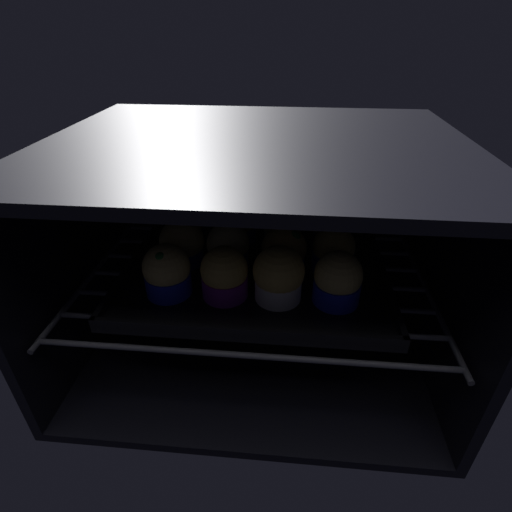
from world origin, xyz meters
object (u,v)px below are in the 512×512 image
muffin_row1_col3 (333,251)px  muffin_row2_col2 (283,224)px  baking_tray (256,269)px  muffin_row0_col0 (167,272)px  muffin_row0_col1 (224,274)px  muffin_row1_col2 (284,251)px  muffin_row2_col3 (332,227)px  muffin_row1_col0 (182,244)px  muffin_row0_col3 (338,279)px  muffin_row2_col0 (191,223)px  muffin_row0_col2 (278,275)px  muffin_row1_col1 (228,247)px  muffin_row2_col1 (238,223)px

muffin_row1_col3 → muffin_row2_col2: muffin_row2_col2 is taller
baking_tray → muffin_row0_col0: bearing=-146.0°
muffin_row0_col0 → muffin_row0_col1: size_ratio=1.01×
muffin_row1_col2 → muffin_row2_col3: size_ratio=0.95×
muffin_row1_col0 → muffin_row0_col3: bearing=-18.7°
muffin_row1_col0 → muffin_row1_col2: (16.52, -0.70, -0.04)cm
muffin_row0_col1 → muffin_row2_col3: bearing=44.3°
baking_tray → muffin_row0_col3: (12.16, -7.88, 4.16)cm
baking_tray → muffin_row1_col0: size_ratio=5.41×
muffin_row0_col1 → muffin_row2_col0: (-8.69, 16.25, -0.51)cm
muffin_row0_col0 → muffin_row2_col2: 23.19cm
muffin_row0_col2 → muffin_row1_col3: (8.30, 8.24, -0.48)cm
muffin_row0_col3 → muffin_row2_col0: bearing=146.7°
baking_tray → muffin_row2_col0: bearing=146.4°
muffin_row1_col1 → muffin_row2_col3: (17.06, 7.69, 0.41)cm
muffin_row0_col1 → muffin_row1_col0: bearing=135.0°
muffin_row2_col1 → muffin_row2_col2: bearing=1.2°
muffin_row0_col1 → muffin_row2_col2: 18.28cm
muffin_row1_col0 → muffin_row2_col2: size_ratio=0.99×
muffin_row1_col3 → muffin_row2_col2: 11.66cm
muffin_row0_col0 → muffin_row1_col1: size_ratio=0.99×
muffin_row1_col1 → muffin_row1_col3: (16.71, 0.01, 0.11)cm
muffin_row0_col1 → baking_tray: bearing=64.6°
muffin_row0_col1 → muffin_row0_col2: size_ratio=0.94×
muffin_row0_col1 → muffin_row1_col3: size_ratio=1.04×
baking_tray → muffin_row2_col0: size_ratio=5.61×
muffin_row0_col2 → muffin_row0_col0: bearing=-179.4°
baking_tray → muffin_row1_col2: size_ratio=5.47×
muffin_row2_col3 → baking_tray: bearing=-147.6°
baking_tray → muffin_row1_col1: bearing=176.6°
muffin_row0_col1 → muffin_row2_col0: bearing=118.1°
muffin_row0_col0 → muffin_row2_col1: (8.00, 16.54, -0.02)cm
muffin_row1_col0 → muffin_row2_col1: 11.38cm
muffin_row0_col2 → muffin_row2_col1: muffin_row0_col2 is taller
baking_tray → muffin_row0_col3: muffin_row0_col3 is taller
baking_tray → muffin_row0_col2: bearing=-63.9°
muffin_row0_col0 → muffin_row2_col3: bearing=33.2°
muffin_row1_col3 → muffin_row2_col3: 7.69cm
muffin_row0_col0 → muffin_row1_col1: 11.30cm
muffin_row2_col0 → muffin_row0_col3: bearing=-33.3°
muffin_row1_col1 → muffin_row2_col0: 11.30cm
muffin_row0_col3 → muffin_row2_col0: muffin_row0_col3 is taller
muffin_row0_col3 → muffin_row1_col1: 18.56cm
muffin_row0_col0 → muffin_row0_col2: bearing=0.6°
muffin_row1_col1 → muffin_row2_col3: same height
muffin_row0_col3 → muffin_row2_col1: 23.00cm
muffin_row2_col0 → muffin_row2_col2: size_ratio=0.95×
muffin_row2_col2 → muffin_row2_col3: bearing=-4.2°
muffin_row2_col0 → muffin_row2_col3: bearing=-0.8°
baking_tray → muffin_row2_col2: 10.27cm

